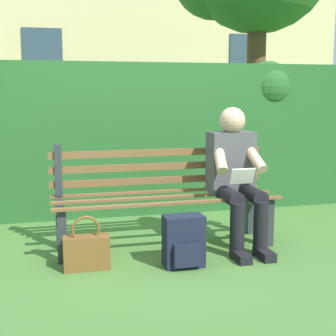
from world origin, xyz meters
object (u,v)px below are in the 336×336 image
backpack (184,242)px  person_seated (236,174)px  park_bench (162,193)px  handbag (86,251)px

backpack → person_seated: bearing=-145.6°
park_bench → person_seated: bearing=161.9°
park_bench → backpack: size_ratio=4.81×
park_bench → handbag: 0.88m
person_seated → backpack: 0.80m
backpack → handbag: (0.71, -0.12, -0.05)m
park_bench → person_seated: size_ratio=1.60×
park_bench → person_seated: 0.64m
person_seated → backpack: size_ratio=3.00×
person_seated → park_bench: bearing=-18.1°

